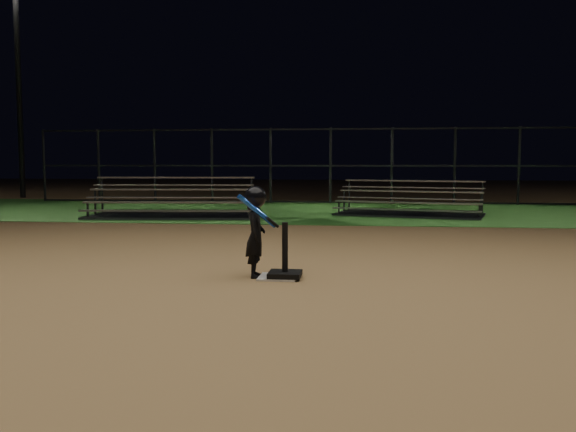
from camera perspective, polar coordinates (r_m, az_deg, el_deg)
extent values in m
plane|color=#9C7647|center=(7.19, -0.94, -5.88)|extent=(80.00, 80.00, 0.00)
cube|color=#23581C|center=(17.07, 3.53, 0.52)|extent=(60.00, 8.00, 0.01)
cube|color=beige|center=(7.19, -0.94, -5.78)|extent=(0.45, 0.45, 0.02)
cube|color=black|center=(7.14, -0.29, -5.51)|extent=(0.38, 0.38, 0.06)
cylinder|color=black|center=(7.09, -0.29, -2.95)|extent=(0.07, 0.07, 0.58)
imported|color=black|center=(7.18, -3.09, -1.95)|extent=(0.27, 0.38, 0.98)
sphere|color=black|center=(7.14, -3.11, 1.79)|extent=(0.26, 0.26, 0.26)
cylinder|color=blue|center=(6.99, -2.91, 0.44)|extent=(0.42, 0.46, 0.42)
cylinder|color=black|center=(7.10, -1.47, -0.59)|extent=(0.15, 0.16, 0.14)
cube|color=#A3A2A7|center=(14.85, -11.30, 1.29)|extent=(4.06, 0.66, 0.04)
cube|color=#A3A2A7|center=(14.59, -11.52, 0.50)|extent=(4.06, 0.66, 0.03)
cube|color=#A3A2A7|center=(15.38, -10.88, 2.48)|extent=(4.06, 0.66, 0.04)
cube|color=#A3A2A7|center=(15.11, -11.09, 1.74)|extent=(4.06, 0.66, 0.03)
cube|color=#A3A2A7|center=(15.92, -10.50, 3.60)|extent=(4.06, 0.66, 0.04)
cube|color=#A3A2A7|center=(15.64, -10.69, 2.90)|extent=(4.06, 0.66, 0.03)
cube|color=#38383D|center=(15.42, -10.84, 0.04)|extent=(4.24, 2.39, 0.06)
cube|color=silver|center=(15.36, 11.11, 1.26)|extent=(3.59, 1.12, 0.04)
cube|color=silver|center=(15.12, 10.93, 0.58)|extent=(3.59, 1.12, 0.03)
cube|color=silver|center=(15.84, 11.45, 2.30)|extent=(3.59, 1.12, 0.04)
cube|color=silver|center=(15.60, 11.28, 1.65)|extent=(3.59, 1.12, 0.03)
cube|color=silver|center=(16.32, 11.76, 3.27)|extent=(3.59, 1.12, 0.04)
cube|color=silver|center=(16.08, 11.60, 2.66)|extent=(3.59, 1.12, 0.03)
cube|color=#38383D|center=(15.88, 11.41, 0.16)|extent=(3.98, 2.63, 0.05)
cube|color=#38383D|center=(20.06, 4.01, 1.33)|extent=(20.00, 0.05, 0.05)
cube|color=#38383D|center=(20.02, 4.03, 4.76)|extent=(20.00, 0.05, 0.05)
cube|color=#38383D|center=(20.04, 4.05, 8.19)|extent=(20.00, 0.05, 0.05)
cylinder|color=#38383D|center=(22.79, -22.04, 4.44)|extent=(0.08, 0.08, 2.50)
cylinder|color=#38383D|center=(20.86, -9.87, 4.71)|extent=(0.08, 0.08, 2.50)
cylinder|color=#38383D|center=(20.02, 4.03, 4.76)|extent=(0.08, 0.08, 2.50)
cylinder|color=#38383D|center=(20.40, 18.25, 4.52)|extent=(0.08, 0.08, 2.50)
cylinder|color=#2D2D30|center=(25.65, -24.06, 10.56)|extent=(0.20, 0.20, 8.00)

